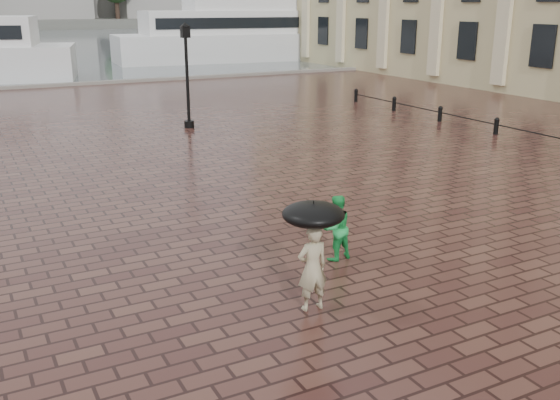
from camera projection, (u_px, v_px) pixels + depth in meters
name	position (u px, v px, depth m)	size (l,w,h in m)	color
ground	(270.00, 237.00, 14.77)	(300.00, 300.00, 0.00)	#381C19
quay_edge	(56.00, 86.00, 41.83)	(80.00, 0.60, 0.30)	slate
bollard_row	(496.00, 125.00, 26.33)	(0.22, 21.22, 0.73)	black
adult_pedestrian	(312.00, 268.00, 11.08)	(0.58, 0.38, 1.60)	tan
child_pedestrian	(336.00, 228.00, 13.32)	(0.70, 0.54, 1.44)	green
ferry_far	(253.00, 32.00, 60.91)	(27.12, 8.71, 8.74)	silver
umbrella	(313.00, 214.00, 10.78)	(1.10, 1.10, 1.12)	black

